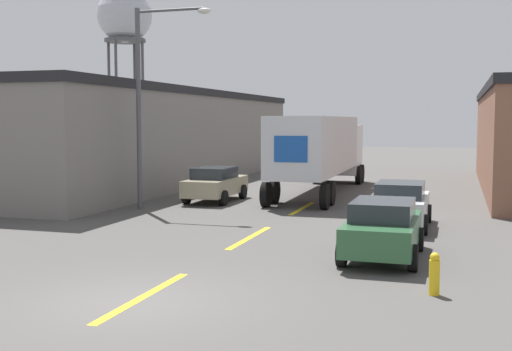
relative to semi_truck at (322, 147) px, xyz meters
The scene contains 10 objects.
ground_plane 20.49m from the semi_truck, 88.81° to the right, with size 160.00×160.00×0.00m, color #4C4947.
road_centerline 13.13m from the semi_truck, 88.13° to the right, with size 0.20×17.96×0.01m.
warehouse_left 13.59m from the semi_truck, 166.64° to the left, with size 12.86×29.97×5.39m.
semi_truck is the anchor object (origin of this frame).
parked_car_right_mid 10.75m from the semi_truck, 63.94° to the right, with size 1.94×4.10×1.54m.
parked_car_left_far 6.37m from the semi_truck, 128.25° to the right, with size 1.94×4.10×1.54m.
parked_car_right_near 15.54m from the semi_truck, 72.41° to the right, with size 1.94×4.10×1.54m.
water_tower 38.45m from the semi_truck, 134.04° to the left, with size 5.41×5.41×16.81m.
street_lamp 10.07m from the semi_truck, 123.99° to the right, with size 3.26×0.32×8.09m.
fire_hydrant 19.09m from the semi_truck, 71.30° to the right, with size 0.22×0.22×0.89m.
Camera 1 is at (6.07, -11.15, 3.59)m, focal length 45.00 mm.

